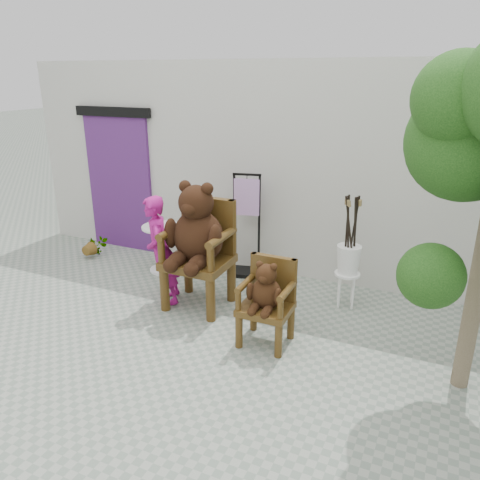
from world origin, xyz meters
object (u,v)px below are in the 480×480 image
(cafe_table, at_px, (163,243))
(display_stand, at_px, (247,237))
(chair_big, at_px, (198,237))
(person, at_px, (162,251))
(stool_bucket, at_px, (348,259))
(chair_small, at_px, (267,294))

(cafe_table, relative_size, display_stand, 0.47)
(chair_big, relative_size, person, 1.15)
(person, bearing_deg, stool_bucket, 80.43)
(person, distance_m, stool_bucket, 2.34)
(chair_big, relative_size, stool_bucket, 1.11)
(chair_big, bearing_deg, cafe_table, 143.98)
(chair_big, xyz_separation_m, person, (-0.46, -0.12, -0.22))
(person, xyz_separation_m, stool_bucket, (2.18, 0.86, -0.06))
(person, relative_size, display_stand, 0.93)
(chair_big, height_order, person, chair_big)
(cafe_table, relative_size, stool_bucket, 0.48)
(chair_big, bearing_deg, display_stand, 81.47)
(chair_small, bearing_deg, cafe_table, 150.24)
(chair_small, relative_size, stool_bucket, 0.66)
(chair_small, height_order, person, person)
(person, height_order, cafe_table, person)
(chair_big, height_order, chair_small, chair_big)
(stool_bucket, bearing_deg, chair_small, -117.08)
(cafe_table, distance_m, stool_bucket, 2.75)
(chair_big, relative_size, display_stand, 1.07)
(chair_big, relative_size, chair_small, 1.68)
(person, height_order, display_stand, display_stand)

